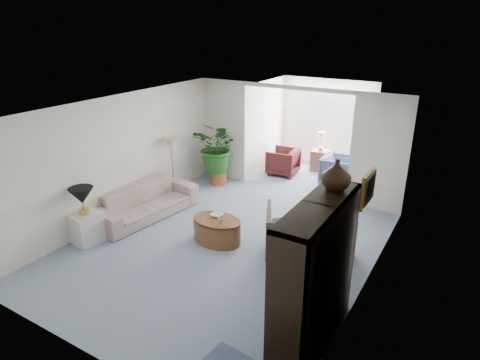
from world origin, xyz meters
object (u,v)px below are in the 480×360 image
Objects in this scene: coffee_cup at (220,221)px; entertainment_cabinet at (315,277)px; framed_picture at (369,188)px; sunroom_table at (320,161)px; coffee_table at (217,230)px; table_lamp at (82,196)px; end_table at (86,227)px; floor_lamp at (171,143)px; sunroom_chair_maroon at (283,162)px; cabinet_urn at (336,175)px; wingback_chair at (294,232)px; side_table_dark at (338,241)px; sofa at (145,201)px; coffee_bowl at (217,215)px; plant_pot at (218,178)px; sunroom_chair_blue at (338,171)px.

coffee_cup is 0.05× the size of entertainment_cabinet.
framed_picture is 5.61m from sunroom_table.
coffee_cup is at bearing -33.69° from coffee_table.
table_lamp is 6.33m from sunroom_table.
end_table is 2.71m from floor_lamp.
sunroom_chair_maroon is at bearing 73.08° from end_table.
entertainment_cabinet is 3.39× the size of sunroom_table.
cabinet_urn is 6.32m from sunroom_table.
coffee_cup is (2.21, 1.13, 0.22)m from end_table.
coffee_cup is 1.31m from wingback_chair.
side_table_dark reaches higher than end_table.
sofa is at bearing 175.58° from framed_picture.
cabinet_urn is (-0.23, -0.78, 0.40)m from framed_picture.
side_table_dark is at bearing 125.36° from framed_picture.
sofa is 5.16× the size of table_lamp.
floor_lamp is 0.96× the size of cabinet_urn.
coffee_table is 3.24m from cabinet_urn.
cabinet_urn reaches higher than sofa.
floor_lamp is 0.57× the size of side_table_dark.
coffee_table is 1.68× the size of sunroom_table.
wingback_chair is (3.46, 1.51, 0.16)m from end_table.
plant_pot is (-1.52, 2.32, -0.32)m from coffee_bowl.
coffee_bowl is at bearing 135.00° from coffee_cup.
cabinet_urn reaches higher than plant_pot.
floor_lamp is 0.19× the size of entertainment_cabinet.
sofa is 2.03m from coffee_cup.
coffee_bowl is (2.03, -1.21, -0.77)m from floor_lamp.
framed_picture is 0.66× the size of sunroom_chair_maroon.
table_lamp is 0.23× the size of entertainment_cabinet.
sunroom_chair_maroon reaches higher than side_table_dark.
sunroom_chair_blue is at bearing 29.56° from plant_pot.
sunroom_table is (2.10, 4.51, -0.05)m from sofa.
plant_pot is (0.28, 2.30, -0.17)m from sofa.
cabinet_urn is at bearing -27.05° from floor_lamp.
cabinet_urn is (4.50, 0.22, 1.82)m from end_table.
sunroom_table is (0.75, 0.75, -0.06)m from sunroom_chair_maroon.
cabinet_urn reaches higher than end_table.
framed_picture is 0.26× the size of entertainment_cabinet.
floor_lamp is 0.64× the size of sunroom_table.
framed_picture is at bearing -2.85° from coffee_cup.
sofa is 2.39× the size of coffee_table.
framed_picture is at bearing -63.46° from sunroom_table.
entertainment_cabinet is at bearing -3.57° from end_table.
entertainment_cabinet is at bearing -100.18° from framed_picture.
coffee_cup is at bearing -45.00° from coffee_bowl.
sunroom_chair_maroon reaches higher than coffee_cup.
end_table is at bearing -177.22° from cabinet_urn.
coffee_table is at bearing -164.46° from side_table_dark.
coffee_bowl is at bearing 160.31° from sunroom_chair_blue.
side_table_dark is 3.48m from sunroom_chair_blue.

